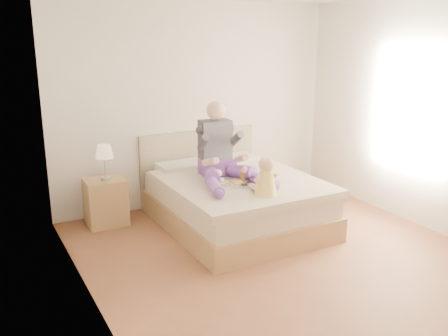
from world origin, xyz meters
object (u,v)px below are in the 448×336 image
nightstand (106,202)px  adult (221,155)px  bed (233,198)px  tray (229,183)px  baby (265,179)px

nightstand → adult: (1.24, -0.69, 0.59)m
bed → adult: 0.59m
nightstand → tray: tray is taller
nightstand → baby: bearing=-46.2°
adult → bed: bearing=-0.1°
bed → tray: (-0.22, -0.30, 0.32)m
nightstand → adult: adult is taller
bed → adult: size_ratio=1.90×
tray → baby: baby is taller
bed → nightstand: 1.57m
adult → tray: 0.41m
adult → baby: size_ratio=2.71×
tray → bed: bearing=67.6°
nightstand → baby: size_ratio=1.36×
bed → adult: (-0.15, 0.01, 0.57)m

